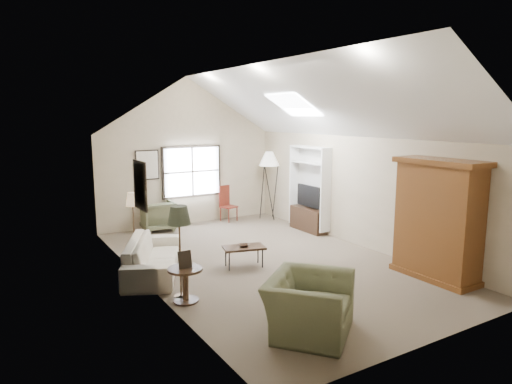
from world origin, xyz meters
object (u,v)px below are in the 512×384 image
armoire (438,220)px  coffee_table (244,257)px  side_table (186,285)px  sofa (153,256)px  armchair_near (309,305)px  side_chair (229,204)px  armchair_far (157,216)px

armoire → coffee_table: bearing=139.0°
coffee_table → side_table: side_table is taller
sofa → coffee_table: (1.66, -0.60, -0.12)m
armoire → side_table: 4.66m
sofa → armchair_near: (1.04, -3.48, 0.07)m
armoire → side_chair: size_ratio=2.18×
armoire → side_table: armoire is taller
armchair_far → sofa: bearing=73.0°
armchair_near → armchair_far: armchair_near is taller
armchair_far → side_chair: size_ratio=0.84×
side_chair → coffee_table: bearing=-130.4°
sofa → side_table: bearing=-155.1°
side_table → side_chair: side_chair is taller
sofa → armchair_far: bearing=4.3°
sofa → coffee_table: sofa is taller
armoire → armchair_far: bearing=117.7°
sofa → armchair_far: 3.35m
armchair_far → side_table: (-1.18, -4.74, -0.10)m
side_table → sofa: bearing=90.0°
coffee_table → side_table: size_ratio=1.44×
coffee_table → side_table: 1.94m
armoire → sofa: 5.34m
armoire → side_table: size_ratio=3.89×
armoire → coffee_table: 3.72m
armoire → armchair_near: armoire is taller
armchair_near → armchair_far: size_ratio=1.45×
coffee_table → side_table: bearing=-148.8°
armchair_near → side_chair: (2.23, 6.58, 0.11)m
coffee_table → side_chair: (1.61, 3.69, 0.30)m
armoire → armchair_far: (-3.20, 6.10, -0.71)m
armoire → armchair_near: (-3.34, -0.51, -0.70)m
side_table → side_chair: 5.73m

